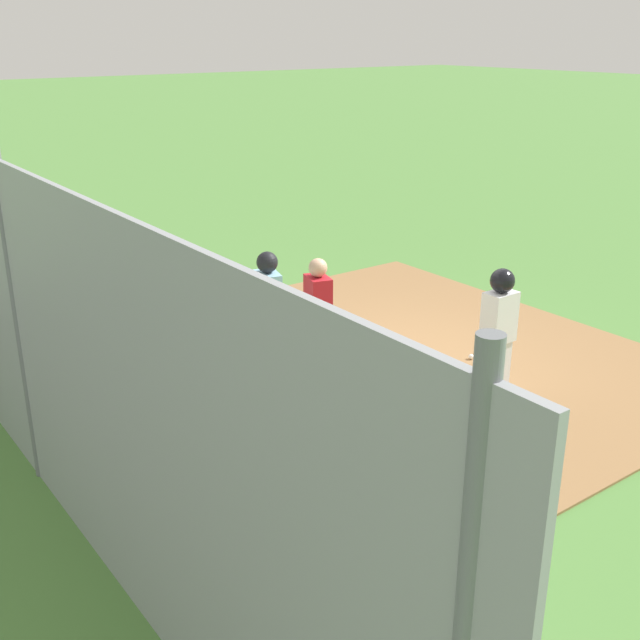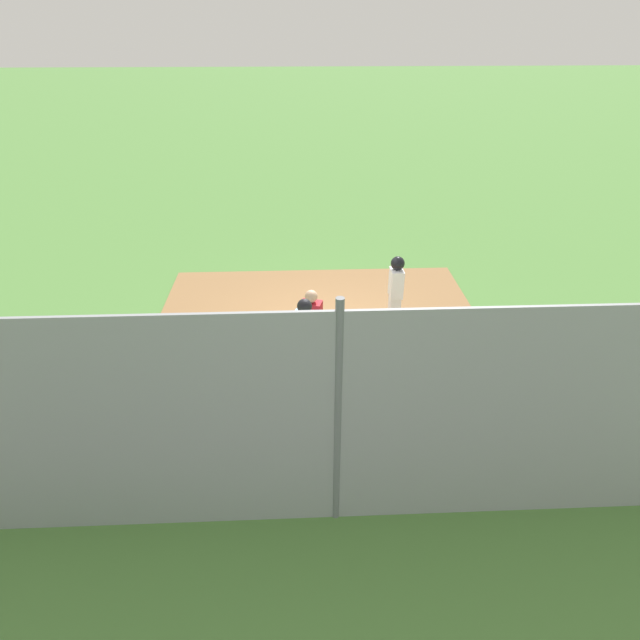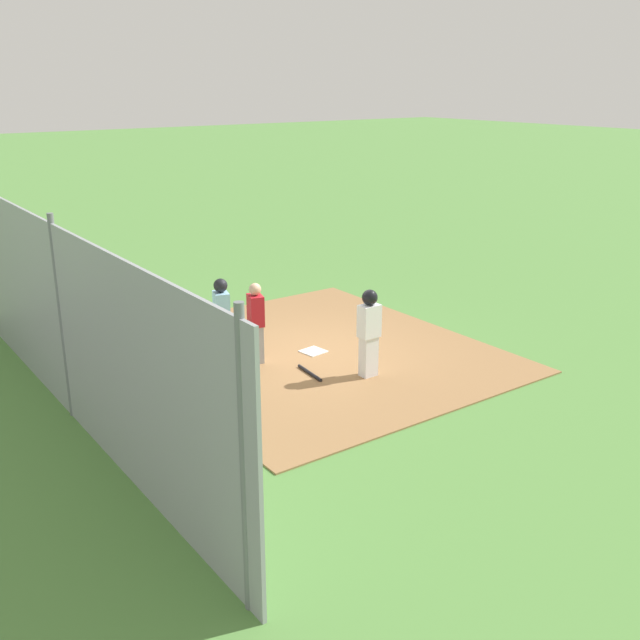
% 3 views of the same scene
% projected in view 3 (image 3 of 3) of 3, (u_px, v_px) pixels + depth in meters
% --- Properties ---
extents(ground_plane, '(140.00, 140.00, 0.00)m').
position_uv_depth(ground_plane, '(313.00, 353.00, 14.73)').
color(ground_plane, '#51843D').
extents(dirt_infield, '(7.20, 6.40, 0.03)m').
position_uv_depth(dirt_infield, '(313.00, 352.00, 14.72)').
color(dirt_infield, olive).
rests_on(dirt_infield, ground_plane).
extents(home_plate, '(0.49, 0.49, 0.02)m').
position_uv_depth(home_plate, '(313.00, 351.00, 14.71)').
color(home_plate, white).
rests_on(home_plate, dirt_infield).
extents(catcher, '(0.44, 0.36, 1.58)m').
position_uv_depth(catcher, '(256.00, 322.00, 13.95)').
color(catcher, '#9E9EA3').
rests_on(catcher, dirt_infield).
extents(umpire, '(0.44, 0.36, 1.75)m').
position_uv_depth(umpire, '(222.00, 321.00, 13.66)').
color(umpire, black).
rests_on(umpire, dirt_infield).
extents(runner, '(0.29, 0.38, 1.66)m').
position_uv_depth(runner, '(369.00, 327.00, 13.25)').
color(runner, silver).
rests_on(runner, dirt_infield).
extents(baseball_bat, '(0.83, 0.14, 0.06)m').
position_uv_depth(baseball_bat, '(310.00, 373.00, 13.59)').
color(baseball_bat, black).
rests_on(baseball_bat, dirt_infield).
extents(baseball, '(0.07, 0.07, 0.07)m').
position_uv_depth(baseball, '(363.00, 350.00, 14.69)').
color(baseball, white).
rests_on(baseball, dirt_infield).
extents(backstop_fence, '(12.00, 0.10, 3.35)m').
position_uv_depth(backstop_fence, '(63.00, 323.00, 11.52)').
color(backstop_fence, '#93999E').
rests_on(backstop_fence, ground_plane).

